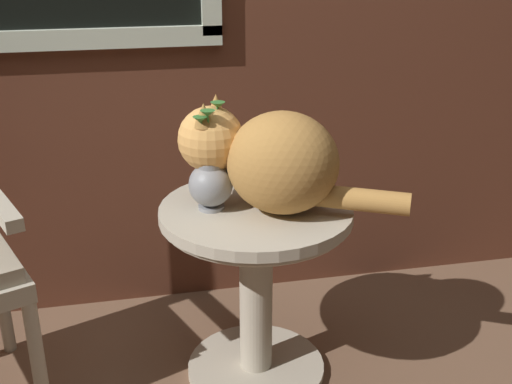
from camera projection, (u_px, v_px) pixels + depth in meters
The scene contains 3 objects.
wicker_side_table at pixel (256, 262), 2.05m from camera, with size 0.61×0.61×0.62m.
cat at pixel (270, 159), 1.90m from camera, with size 0.66×0.43×0.34m.
pewter_vase_with_ivy at pixel (211, 178), 1.93m from camera, with size 0.14×0.14×0.33m.
Camera 1 is at (-0.14, -1.51, 1.42)m, focal length 44.65 mm.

